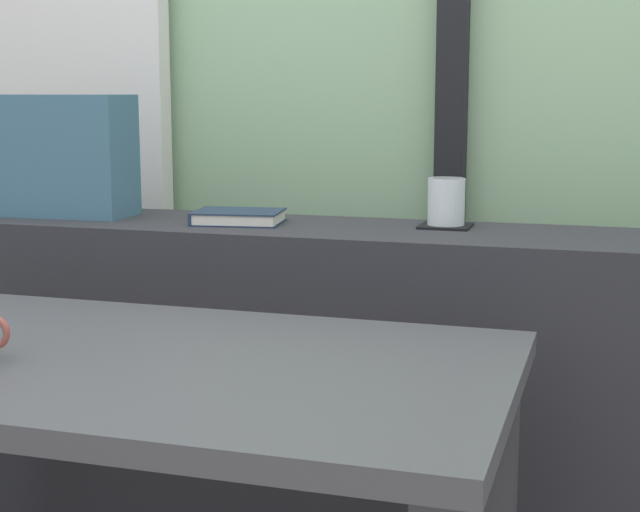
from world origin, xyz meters
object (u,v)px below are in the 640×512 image
object	(u,v)px
juice_glass	(446,203)
throw_pillow	(58,155)
coaster_square	(446,226)
breakfast_table	(135,429)
closed_book	(238,217)

from	to	relation	value
juice_glass	throw_pillow	xyz separation A→B (m)	(-0.84, -0.06, 0.08)
coaster_square	breakfast_table	bearing A→B (deg)	-117.73
breakfast_table	coaster_square	bearing A→B (deg)	62.27
coaster_square	juice_glass	size ratio (longest dim) A/B	1.07
breakfast_table	throw_pillow	xyz separation A→B (m)	(-0.49, 0.60, 0.36)
closed_book	throw_pillow	xyz separation A→B (m)	(-0.42, 0.01, 0.12)
breakfast_table	closed_book	xyz separation A→B (m)	(-0.07, 0.59, 0.24)
coaster_square	closed_book	world-z (taller)	closed_book
juice_glass	breakfast_table	bearing A→B (deg)	-117.73
breakfast_table	closed_book	bearing A→B (deg)	96.74
throw_pillow	coaster_square	bearing A→B (deg)	4.06
closed_book	throw_pillow	bearing A→B (deg)	178.79
breakfast_table	throw_pillow	world-z (taller)	throw_pillow
coaster_square	throw_pillow	size ratio (longest dim) A/B	0.31
closed_book	breakfast_table	bearing A→B (deg)	-83.26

